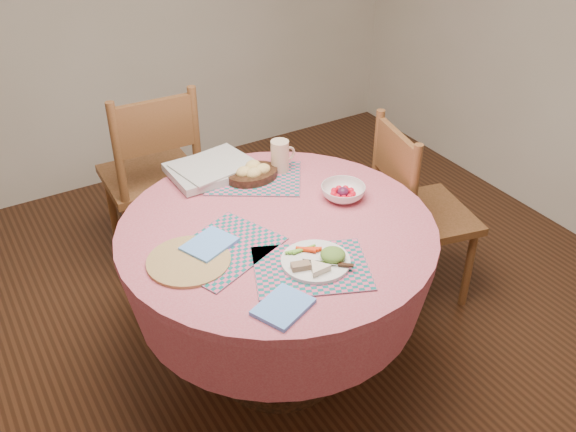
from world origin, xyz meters
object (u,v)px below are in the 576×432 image
at_px(chair_back, 154,173).
at_px(fruit_bowl, 343,192).
at_px(latte_mug, 280,156).
at_px(bread_bowl, 253,172).
at_px(dining_table, 277,266).
at_px(chair_right, 416,210).
at_px(dinner_plate, 319,259).
at_px(wicker_trivet, 189,261).

bearing_deg(chair_back, fruit_bowl, 118.57).
bearing_deg(latte_mug, fruit_bowl, -72.13).
xyz_separation_m(chair_back, bread_bowl, (0.23, -0.66, 0.26)).
distance_m(dining_table, chair_right, 0.83).
xyz_separation_m(dinner_plate, fruit_bowl, (0.33, 0.32, 0.01)).
bearing_deg(fruit_bowl, dining_table, -173.51).
bearing_deg(latte_mug, dinner_plate, -109.19).
xyz_separation_m(latte_mug, fruit_bowl, (0.11, -0.33, -0.05)).
height_order(dinner_plate, fruit_bowl, dinner_plate).
relative_size(chair_right, latte_mug, 6.73).
bearing_deg(chair_right, dinner_plate, 128.00).
height_order(chair_right, fruit_bowl, chair_right).
xyz_separation_m(dining_table, dinner_plate, (0.00, -0.28, 0.22)).
relative_size(dinner_plate, bread_bowl, 1.07).
distance_m(dinner_plate, bread_bowl, 0.66).
xyz_separation_m(wicker_trivet, latte_mug, (0.61, 0.40, 0.07)).
xyz_separation_m(chair_right, dinner_plate, (-0.82, -0.39, 0.28)).
bearing_deg(bread_bowl, latte_mug, 0.32).
relative_size(dining_table, fruit_bowl, 5.43).
xyz_separation_m(bread_bowl, latte_mug, (0.14, 0.00, 0.04)).
xyz_separation_m(dining_table, chair_right, (0.82, 0.11, -0.06)).
bearing_deg(latte_mug, wicker_trivet, -146.81).
distance_m(dinner_plate, latte_mug, 0.69).
bearing_deg(wicker_trivet, bread_bowl, 40.15).
height_order(chair_right, latte_mug, chair_right).
bearing_deg(chair_right, latte_mug, 78.69).
distance_m(chair_back, wicker_trivet, 1.11).
relative_size(chair_back, latte_mug, 7.17).
height_order(chair_back, fruit_bowl, chair_back).
distance_m(wicker_trivet, fruit_bowl, 0.72).
bearing_deg(dining_table, chair_back, 97.59).
relative_size(chair_back, wicker_trivet, 3.37).
height_order(dining_table, latte_mug, latte_mug).
bearing_deg(dining_table, wicker_trivet, -174.61).
relative_size(dining_table, latte_mug, 8.80).
height_order(wicker_trivet, dinner_plate, dinner_plate).
bearing_deg(wicker_trivet, dinner_plate, -32.52).
bearing_deg(latte_mug, dining_table, -122.28).
relative_size(chair_back, dinner_plate, 4.09).
distance_m(chair_right, chair_back, 1.32).
height_order(chair_back, bread_bowl, chair_back).
bearing_deg(dining_table, dinner_plate, -89.00).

